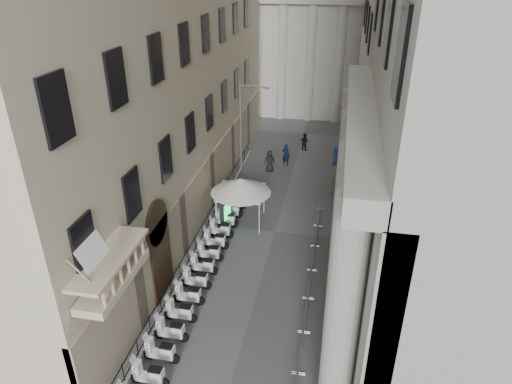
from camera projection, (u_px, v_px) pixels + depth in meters
iron_fence at (207, 235)px, 29.78m from camera, size 0.30×28.00×1.40m
blue_awning at (341, 191)px, 35.35m from camera, size 1.60×3.00×3.00m
scooter_1 at (151, 384)px, 19.33m from camera, size 1.41×0.59×1.50m
scooter_2 at (162, 361)px, 20.47m from camera, size 1.41×0.59×1.50m
scooter_3 at (172, 340)px, 21.60m from camera, size 1.41×0.59×1.50m
scooter_4 at (181, 321)px, 22.73m from camera, size 1.41×0.59×1.50m
scooter_5 at (189, 303)px, 23.87m from camera, size 1.41×0.59×1.50m
scooter_6 at (197, 288)px, 25.00m from camera, size 1.41×0.59×1.50m
scooter_7 at (204, 273)px, 26.13m from camera, size 1.41×0.59×1.50m
scooter_8 at (210, 260)px, 27.27m from camera, size 1.41×0.59×1.50m
scooter_9 at (216, 248)px, 28.40m from camera, size 1.41×0.59×1.50m
scooter_10 at (221, 237)px, 29.54m from camera, size 1.41×0.59×1.50m
scooter_11 at (226, 227)px, 30.67m from camera, size 1.41×0.59×1.50m
scooter_12 at (231, 217)px, 31.80m from camera, size 1.41×0.59×1.50m
scooter_13 at (235, 208)px, 32.94m from camera, size 1.41×0.59×1.50m
scooter_14 at (239, 200)px, 34.07m from camera, size 1.41×0.59×1.50m
barrier_2 at (301, 352)px, 20.93m from camera, size 0.60×2.40×1.10m
barrier_3 at (306, 315)px, 23.11m from camera, size 0.60×2.40×1.10m
barrier_4 at (310, 284)px, 25.29m from camera, size 0.60×2.40×1.10m
barrier_5 at (314, 258)px, 27.48m from camera, size 0.60×2.40×1.10m
barrier_6 at (317, 236)px, 29.66m from camera, size 0.60×2.40×1.10m
barrier_7 at (319, 217)px, 31.84m from camera, size 0.60×2.40×1.10m
security_tent at (242, 187)px, 29.96m from camera, size 4.01×4.01×3.25m
street_lamp at (244, 122)px, 36.40m from camera, size 2.42×0.53×7.44m
info_kiosk at (226, 214)px, 30.17m from camera, size 0.59×0.98×2.00m
pedestrian_a at (286, 155)px, 39.35m from camera, size 0.82×0.68×1.92m
pedestrian_b at (304, 142)px, 42.55m from camera, size 0.98×0.89×1.64m
pedestrian_c at (270, 161)px, 38.19m from camera, size 1.06×0.87×1.85m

